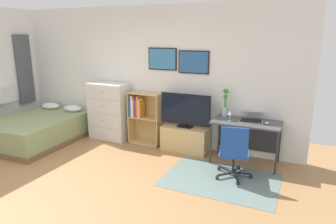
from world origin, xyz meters
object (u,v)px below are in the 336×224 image
television (185,110)px  bamboo_vase (225,103)px  office_chair (234,151)px  laptop (251,117)px  tv_stand (185,139)px  computer_mouse (267,123)px  desk (247,128)px  dresser (109,111)px  bookshelf (142,114)px  bed (39,129)px  wine_glass (230,113)px

television → bamboo_vase: bamboo_vase is taller
office_chair → laptop: 0.88m
tv_stand → computer_mouse: computer_mouse is taller
bamboo_vase → desk: bearing=-17.4°
dresser → bookshelf: 0.76m
bed → computer_mouse: computer_mouse is taller
tv_stand → desk: bearing=-0.9°
laptop → tv_stand: bearing=173.8°
office_chair → bamboo_vase: size_ratio=1.75×
wine_glass → computer_mouse: bearing=7.0°
dresser → computer_mouse: 3.17m
bookshelf → bamboo_vase: bearing=2.2°
office_chair → computer_mouse: office_chair is taller
dresser → television: dresser is taller
dresser → laptop: 2.90m
dresser → tv_stand: bearing=0.5°
bed → computer_mouse: size_ratio=19.18×
bed → tv_stand: (2.94, 0.77, -0.02)m
television → office_chair: 1.38m
bed → laptop: (4.13, 0.79, 0.54)m
laptop → wine_glass: bearing=-157.5°
bed → bookshelf: (1.99, 0.83, 0.35)m
bamboo_vase → tv_stand: bearing=-170.5°
tv_stand → desk: (1.13, -0.02, 0.37)m
office_chair → laptop: (0.10, 0.80, 0.35)m
computer_mouse → bamboo_vase: size_ratio=0.21×
bamboo_vase → wine_glass: 0.34m
desk → office_chair: size_ratio=1.31×
bed → office_chair: (4.03, -0.01, 0.20)m
television → bamboo_vase: (0.70, 0.14, 0.18)m
bookshelf → laptop: size_ratio=2.33×
laptop → wine_glass: 0.38m
office_chair → bookshelf: bearing=146.9°
bookshelf → laptop: bearing=-1.2°
dresser → tv_stand: 1.74m
bamboo_vase → office_chair: bearing=-66.9°
computer_mouse → bamboo_vase: (-0.76, 0.22, 0.21)m
bed → bookshelf: size_ratio=1.92×
bamboo_vase → wine_glass: (0.16, -0.29, -0.10)m
computer_mouse → tv_stand: bearing=176.1°
bed → computer_mouse: 4.48m
computer_mouse → wine_glass: 0.61m
bookshelf → tv_stand: 1.02m
office_chair → wine_glass: size_ratio=4.78×
desk → dresser: bearing=180.0°
bookshelf → computer_mouse: size_ratio=9.99×
desk → computer_mouse: bearing=-14.1°
tv_stand → desk: size_ratio=0.78×
laptop → bookshelf: bearing=172.2°
desk → laptop: 0.21m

